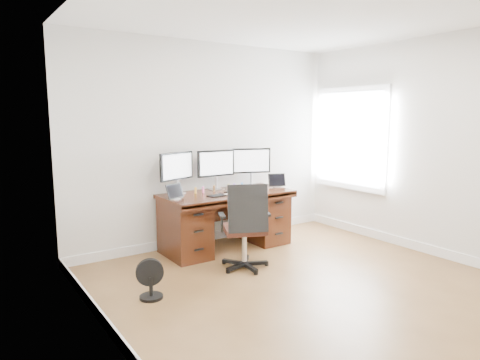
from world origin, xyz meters
TOP-DOWN VIEW (x-y plane):
  - ground at (0.00, 0.00)m, footprint 4.50×4.50m
  - back_wall at (0.00, 2.25)m, footprint 4.00×0.10m
  - right_wall at (2.00, 0.11)m, footprint 0.10×4.50m
  - desk at (0.00, 1.83)m, footprint 1.70×0.80m
  - office_chair at (-0.24, 1.04)m, footprint 0.70×0.70m
  - floor_fan at (-1.44, 0.89)m, footprint 0.27×0.23m
  - monitor_left at (-0.58, 2.07)m, footprint 0.53×0.22m
  - monitor_center at (-0.00, 2.07)m, footprint 0.55×0.14m
  - monitor_right at (0.58, 2.07)m, footprint 0.53×0.23m
  - tablet_left at (-0.76, 1.75)m, footprint 0.25×0.14m
  - tablet_right at (0.79, 1.75)m, footprint 0.25×0.15m
  - keyboard at (0.02, 1.65)m, footprint 0.33×0.24m
  - trackpad at (0.22, 1.65)m, footprint 0.17×0.17m
  - drawing_tablet at (-0.23, 1.66)m, footprint 0.26×0.19m
  - phone at (0.03, 1.81)m, footprint 0.12×0.07m
  - figurine_orange at (-0.38, 1.95)m, footprint 0.03×0.03m
  - figurine_pink at (-0.27, 1.95)m, footprint 0.03×0.03m
  - figurine_brown at (-0.10, 1.95)m, footprint 0.03×0.03m
  - figurine_yellow at (0.12, 1.95)m, footprint 0.03×0.03m
  - figurine_purple at (0.21, 1.95)m, footprint 0.03×0.03m
  - figurine_blue at (0.34, 1.95)m, footprint 0.03×0.03m

SIDE VIEW (x-z plane):
  - ground at x=0.00m, z-range 0.00..0.00m
  - floor_fan at x=-1.44m, z-range -0.01..0.38m
  - office_chair at x=-0.24m, z-range -0.17..0.83m
  - desk at x=0.00m, z-range 0.03..0.78m
  - trackpad at x=0.22m, z-range 0.75..0.76m
  - drawing_tablet at x=-0.23m, z-range 0.75..0.76m
  - phone at x=0.03m, z-range 0.75..0.76m
  - keyboard at x=0.02m, z-range 0.75..0.76m
  - figurine_orange at x=-0.38m, z-range 0.75..0.84m
  - figurine_pink at x=-0.27m, z-range 0.75..0.84m
  - figurine_brown at x=-0.10m, z-range 0.75..0.84m
  - figurine_yellow at x=0.12m, z-range 0.75..0.84m
  - figurine_purple at x=0.21m, z-range 0.75..0.84m
  - figurine_blue at x=0.34m, z-range 0.75..0.84m
  - tablet_left at x=-0.76m, z-range 0.74..0.93m
  - tablet_right at x=0.79m, z-range 0.74..0.93m
  - monitor_left at x=-0.58m, z-range 0.82..1.35m
  - monitor_center at x=0.00m, z-range 0.82..1.35m
  - monitor_right at x=0.58m, z-range 0.82..1.35m
  - back_wall at x=0.00m, z-range 0.00..2.70m
  - right_wall at x=2.00m, z-range 0.00..2.70m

